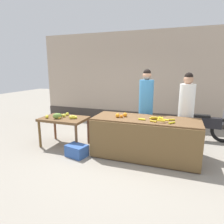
# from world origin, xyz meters

# --- Properties ---
(ground_plane) EXTENTS (24.00, 24.00, 0.00)m
(ground_plane) POSITION_xyz_m (0.00, 0.00, 0.00)
(ground_plane) COLOR gray
(market_wall_back) EXTENTS (8.09, 0.23, 3.18)m
(market_wall_back) POSITION_xyz_m (0.00, 2.98, 1.56)
(market_wall_back) COLOR tan
(market_wall_back) RESTS_ON ground
(fruit_stall_counter) EXTENTS (2.24, 0.85, 0.87)m
(fruit_stall_counter) POSITION_xyz_m (0.52, -0.01, 0.44)
(fruit_stall_counter) COLOR brown
(fruit_stall_counter) RESTS_ON ground
(side_table_wooden) EXTENTS (1.12, 0.72, 0.72)m
(side_table_wooden) POSITION_xyz_m (-1.50, 0.00, 0.63)
(side_table_wooden) COLOR brown
(side_table_wooden) RESTS_ON ground
(banana_bunch_pile) EXTENTS (0.73, 0.46, 0.07)m
(banana_bunch_pile) POSITION_xyz_m (0.81, -0.10, 0.90)
(banana_bunch_pile) COLOR gold
(banana_bunch_pile) RESTS_ON fruit_stall_counter
(orange_pile) EXTENTS (0.23, 0.20, 0.09)m
(orange_pile) POSITION_xyz_m (0.01, -0.07, 0.91)
(orange_pile) COLOR orange
(orange_pile) RESTS_ON fruit_stall_counter
(mango_papaya_pile) EXTENTS (0.81, 0.55, 0.14)m
(mango_papaya_pile) POSITION_xyz_m (-1.53, -0.07, 0.77)
(mango_papaya_pile) COLOR yellow
(mango_papaya_pile) RESTS_ON side_table_wooden
(vendor_woman_blue_shirt) EXTENTS (0.34, 0.34, 1.90)m
(vendor_woman_blue_shirt) POSITION_xyz_m (0.41, 0.66, 0.96)
(vendor_woman_blue_shirt) COLOR #33333D
(vendor_woman_blue_shirt) RESTS_ON ground
(vendor_woman_white_shirt) EXTENTS (0.34, 0.34, 1.83)m
(vendor_woman_white_shirt) POSITION_xyz_m (1.33, 0.61, 0.92)
(vendor_woman_white_shirt) COLOR #33333D
(vendor_woman_white_shirt) RESTS_ON ground
(parked_motorcycle) EXTENTS (1.60, 0.18, 0.88)m
(parked_motorcycle) POSITION_xyz_m (1.84, 1.54, 0.40)
(parked_motorcycle) COLOR black
(parked_motorcycle) RESTS_ON ground
(produce_crate) EXTENTS (0.50, 0.41, 0.26)m
(produce_crate) POSITION_xyz_m (-0.90, -0.48, 0.13)
(produce_crate) COLOR #3359A5
(produce_crate) RESTS_ON ground
(produce_sack) EXTENTS (0.34, 0.39, 0.45)m
(produce_sack) POSITION_xyz_m (-0.69, 0.88, 0.22)
(produce_sack) COLOR tan
(produce_sack) RESTS_ON ground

